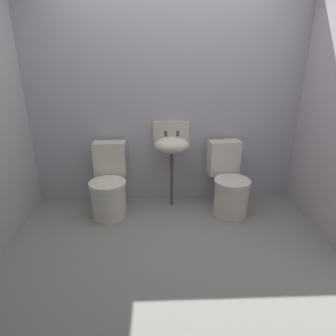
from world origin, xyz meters
The scene contains 5 objects.
ground_plane centered at (0.00, 0.00, -0.04)m, with size 3.51×2.47×0.08m, color gray.
wall_back centered at (0.00, 1.09, 1.22)m, with size 3.51×0.10×2.43m, color #B1AFB8.
toilet_left centered at (-0.64, 0.69, 0.32)m, with size 0.40×0.59×0.78m.
toilet_right centered at (0.71, 0.69, 0.32)m, with size 0.46×0.64×0.78m.
sink centered at (0.07, 0.87, 0.75)m, with size 0.42×0.35×0.99m.
Camera 1 is at (-0.10, -2.28, 1.67)m, focal length 30.91 mm.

